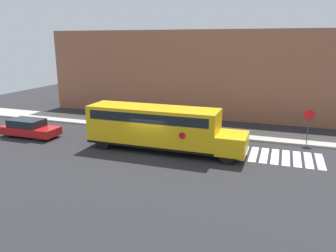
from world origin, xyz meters
TOP-DOWN VIEW (x-y plane):
  - ground_plane at (0.00, 0.00)m, footprint 60.00×60.00m
  - sidewalk_strip at (0.00, 6.50)m, footprint 44.00×3.00m
  - building_backdrop at (0.00, 13.00)m, footprint 32.00×4.00m
  - crosswalk_stripes at (8.59, 2.00)m, footprint 5.40×3.20m
  - school_bus at (0.32, 0.61)m, footprint 11.19×2.57m
  - parked_car at (-10.78, 0.31)m, footprint 4.78×1.85m
  - stop_sign at (10.39, 5.86)m, footprint 0.76×0.10m

SIDE VIEW (x-z plane):
  - ground_plane at x=0.00m, z-range 0.00..0.00m
  - crosswalk_stripes at x=8.59m, z-range 0.00..0.01m
  - sidewalk_strip at x=0.00m, z-range 0.00..0.15m
  - parked_car at x=-10.78m, z-range 0.00..1.43m
  - stop_sign at x=10.39m, z-range 0.45..3.07m
  - school_bus at x=0.32m, z-range 0.23..3.33m
  - building_backdrop at x=0.00m, z-range 0.00..8.60m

